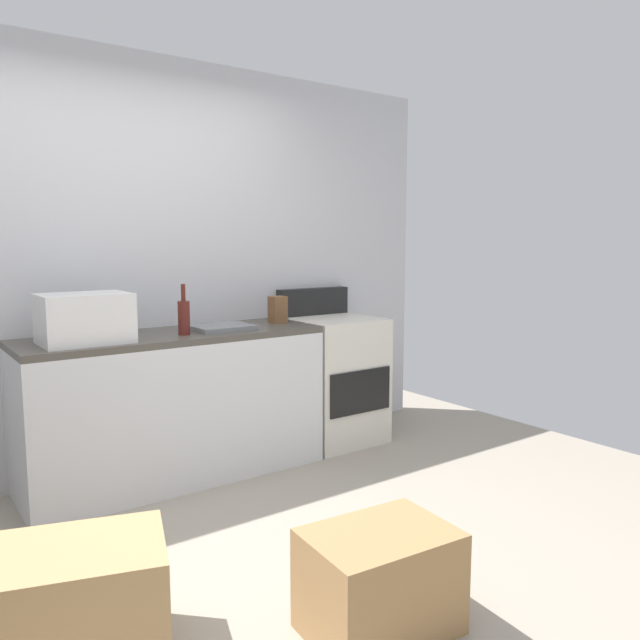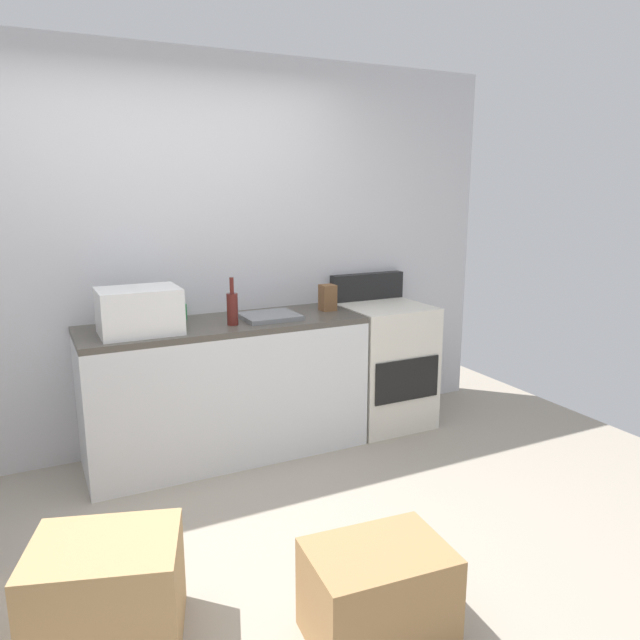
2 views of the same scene
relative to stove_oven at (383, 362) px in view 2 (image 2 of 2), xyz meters
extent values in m
plane|color=#9E9384|center=(-1.52, -1.21, -0.47)|extent=(6.00, 6.00, 0.00)
cube|color=silver|center=(-1.52, 0.34, 0.83)|extent=(5.00, 0.10, 2.60)
cube|color=silver|center=(-1.22, -0.01, -0.04)|extent=(1.80, 0.60, 0.86)
cube|color=#4C473F|center=(-1.22, -0.01, 0.41)|extent=(1.80, 0.60, 0.04)
cube|color=silver|center=(0.00, -0.01, -0.02)|extent=(0.60, 0.60, 0.90)
cube|color=black|center=(0.00, -0.31, -0.05)|extent=(0.52, 0.02, 0.30)
cube|color=black|center=(0.00, 0.25, 0.53)|extent=(0.60, 0.08, 0.20)
cube|color=white|center=(-1.75, -0.08, 0.57)|extent=(0.46, 0.34, 0.27)
cube|color=slate|center=(-0.92, -0.05, 0.45)|extent=(0.36, 0.32, 0.03)
cylinder|color=#591E19|center=(-1.20, -0.11, 0.53)|extent=(0.07, 0.07, 0.20)
cylinder|color=#591E19|center=(-1.20, -0.11, 0.68)|extent=(0.03, 0.03, 0.10)
cylinder|color=#338C4C|center=(-1.45, 0.18, 0.48)|extent=(0.08, 0.08, 0.10)
cube|color=brown|center=(-0.46, 0.02, 0.52)|extent=(0.10, 0.10, 0.18)
cube|color=tan|center=(-2.17, -1.44, -0.25)|extent=(0.66, 0.58, 0.43)
cube|color=#A37A4C|center=(-1.23, -1.90, -0.27)|extent=(0.57, 0.43, 0.39)
camera|label=1|loc=(-2.67, -3.52, 0.98)|focal=34.81mm
camera|label=2|loc=(-2.35, -3.64, 1.28)|focal=33.83mm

